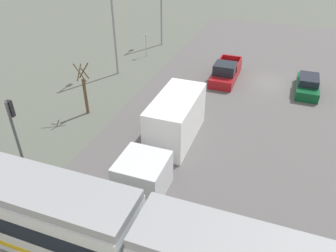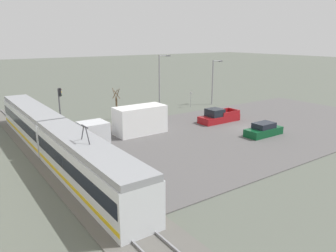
# 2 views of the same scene
# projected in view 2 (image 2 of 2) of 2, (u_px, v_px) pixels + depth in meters

# --- Properties ---
(ground_plane) EXTENTS (320.00, 320.00, 0.00)m
(ground_plane) POSITION_uv_depth(u_px,v_px,m) (245.00, 129.00, 38.67)
(ground_plane) COLOR #565B51
(road_surface) EXTENTS (21.22, 41.80, 0.08)m
(road_surface) POSITION_uv_depth(u_px,v_px,m) (245.00, 129.00, 38.66)
(road_surface) COLOR #565454
(road_surface) RESTS_ON ground
(rail_bed) EXTENTS (55.97, 4.40, 0.22)m
(rail_bed) POSITION_uv_depth(u_px,v_px,m) (69.00, 168.00, 26.88)
(rail_bed) COLOR #5B5954
(rail_bed) RESTS_ON ground
(light_rail_tram) EXTENTS (31.14, 2.81, 4.49)m
(light_rail_tram) POSITION_uv_depth(u_px,v_px,m) (54.00, 138.00, 29.26)
(light_rail_tram) COLOR silver
(light_rail_tram) RESTS_ON ground
(box_truck) EXTENTS (2.59, 9.69, 3.08)m
(box_truck) POSITION_uv_depth(u_px,v_px,m) (129.00, 123.00, 35.50)
(box_truck) COLOR silver
(box_truck) RESTS_ON ground
(pickup_truck) EXTENTS (2.07, 5.52, 1.77)m
(pickup_truck) POSITION_uv_depth(u_px,v_px,m) (218.00, 117.00, 41.43)
(pickup_truck) COLOR maroon
(pickup_truck) RESTS_ON ground
(sedan_car_0) EXTENTS (1.83, 4.49, 1.42)m
(sedan_car_0) POSITION_uv_depth(u_px,v_px,m) (264.00, 130.00, 35.72)
(sedan_car_0) COLOR #0C4723
(sedan_car_0) RESTS_ON ground
(traffic_light_pole) EXTENTS (0.28, 0.47, 4.83)m
(traffic_light_pole) POSITION_uv_depth(u_px,v_px,m) (60.00, 103.00, 37.88)
(traffic_light_pole) COLOR #47474C
(traffic_light_pole) RESTS_ON ground
(street_tree) EXTENTS (0.99, 0.83, 4.15)m
(street_tree) POSITION_uv_depth(u_px,v_px,m) (117.00, 105.00, 42.64)
(street_tree) COLOR brown
(street_tree) RESTS_ON ground
(street_lamp_near_crossing) EXTENTS (0.36, 1.95, 7.02)m
(street_lamp_near_crossing) POSITION_uv_depth(u_px,v_px,m) (214.00, 79.00, 52.13)
(street_lamp_near_crossing) COLOR gray
(street_lamp_near_crossing) RESTS_ON ground
(street_lamp_mid_block) EXTENTS (0.36, 1.95, 8.10)m
(street_lamp_mid_block) POSITION_uv_depth(u_px,v_px,m) (161.00, 79.00, 47.36)
(street_lamp_mid_block) COLOR gray
(street_lamp_mid_block) RESTS_ON ground
(no_parking_sign) EXTENTS (0.32, 0.08, 2.42)m
(no_parking_sign) POSITION_uv_depth(u_px,v_px,m) (191.00, 98.00, 50.45)
(no_parking_sign) COLOR gray
(no_parking_sign) RESTS_ON ground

